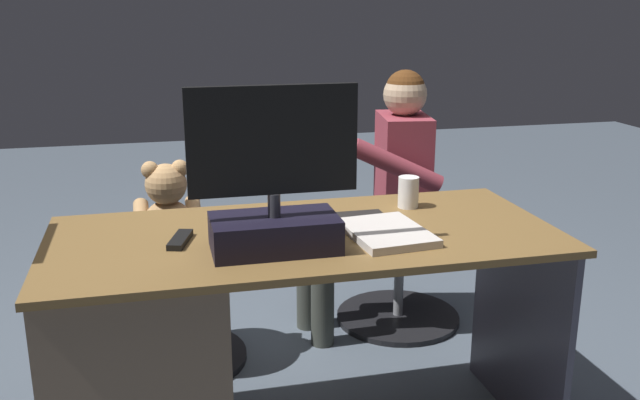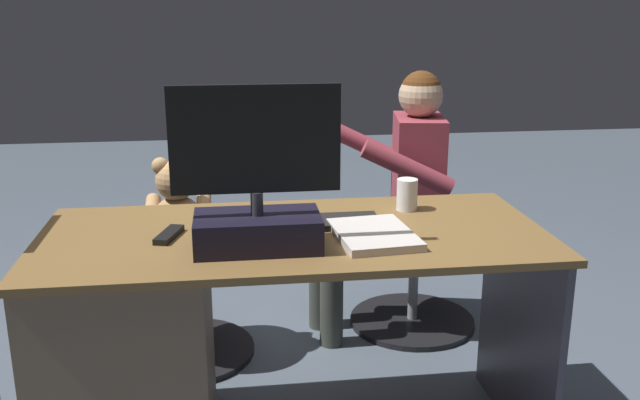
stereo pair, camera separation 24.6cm
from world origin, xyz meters
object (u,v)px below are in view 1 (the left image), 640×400
(office_chair_teddy, at_px, (173,302))
(visitor_chair, at_px, (399,265))
(cup, at_px, (408,192))
(person, at_px, (382,180))
(tv_remote, at_px, (180,240))
(keyboard, at_px, (322,223))
(computer_mouse, at_px, (236,226))
(desk, at_px, (173,350))
(teddy_bear, at_px, (168,212))
(monitor, at_px, (274,201))

(office_chair_teddy, height_order, visitor_chair, same)
(cup, relative_size, person, 0.09)
(tv_remote, bearing_deg, visitor_chair, -123.71)
(keyboard, relative_size, computer_mouse, 4.38)
(keyboard, distance_m, visitor_chair, 1.06)
(visitor_chair, bearing_deg, computer_mouse, 42.91)
(computer_mouse, relative_size, tv_remote, 0.64)
(keyboard, bearing_deg, office_chair_teddy, -52.73)
(tv_remote, bearing_deg, cup, -149.84)
(keyboard, bearing_deg, person, -120.96)
(desk, height_order, visitor_chair, desk)
(desk, distance_m, teddy_bear, 0.72)
(visitor_chair, bearing_deg, person, 8.65)
(desk, distance_m, computer_mouse, 0.43)
(keyboard, distance_m, teddy_bear, 0.79)
(computer_mouse, distance_m, tv_remote, 0.18)
(monitor, bearing_deg, desk, -22.75)
(cup, relative_size, tv_remote, 0.71)
(monitor, distance_m, computer_mouse, 0.24)
(monitor, distance_m, office_chair_teddy, 1.05)
(office_chair_teddy, bearing_deg, monitor, 109.72)
(teddy_bear, bearing_deg, office_chair_teddy, 90.00)
(desk, xyz_separation_m, visitor_chair, (-1.03, -0.82, -0.13))
(office_chair_teddy, distance_m, visitor_chair, 1.02)
(computer_mouse, bearing_deg, keyboard, 179.28)
(monitor, relative_size, keyboard, 1.13)
(office_chair_teddy, relative_size, visitor_chair, 1.02)
(monitor, xyz_separation_m, teddy_bear, (0.28, -0.80, -0.25))
(office_chair_teddy, bearing_deg, teddy_bear, -90.00)
(desk, distance_m, tv_remote, 0.36)
(visitor_chair, bearing_deg, cup, 71.50)
(tv_remote, xyz_separation_m, visitor_chair, (-0.99, -0.82, -0.48))
(computer_mouse, bearing_deg, teddy_bear, -72.71)
(cup, xyz_separation_m, teddy_bear, (0.80, -0.49, -0.16))
(teddy_bear, bearing_deg, visitor_chair, -172.08)
(cup, bearing_deg, office_chair_teddy, -31.00)
(computer_mouse, distance_m, office_chair_teddy, 0.81)
(computer_mouse, bearing_deg, person, -134.02)
(monitor, xyz_separation_m, keyboard, (-0.18, -0.18, -0.13))
(tv_remote, bearing_deg, monitor, 171.59)
(desk, xyz_separation_m, tv_remote, (-0.04, 0.00, 0.36))
(office_chair_teddy, bearing_deg, person, -171.35)
(teddy_bear, bearing_deg, keyboard, 126.68)
(computer_mouse, bearing_deg, office_chair_teddy, -72.36)
(tv_remote, xyz_separation_m, person, (-0.89, -0.81, -0.08))
(keyboard, xyz_separation_m, person, (-0.45, -0.75, -0.08))
(cup, relative_size, visitor_chair, 0.19)
(office_chair_teddy, distance_m, teddy_bear, 0.38)
(office_chair_teddy, distance_m, person, 1.02)
(monitor, bearing_deg, keyboard, -135.47)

